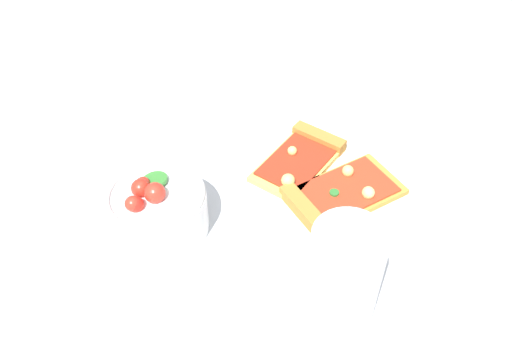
{
  "coord_description": "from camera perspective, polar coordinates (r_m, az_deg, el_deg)",
  "views": [
    {
      "loc": [
        -0.39,
        0.41,
        0.55
      ],
      "look_at": [
        0.03,
        0.07,
        0.03
      ],
      "focal_mm": 39.22,
      "sensor_mm": 36.0,
      "label": 1
    }
  ],
  "objects": [
    {
      "name": "pizza_slice_far",
      "position": [
        0.73,
        8.28,
        -2.55
      ],
      "size": [
        0.11,
        0.16,
        0.02
      ],
      "color": "gold",
      "rests_on": "plate"
    },
    {
      "name": "soda_glass",
      "position": [
        0.59,
        8.84,
        -11.06
      ],
      "size": [
        0.08,
        0.08,
        0.14
      ],
      "color": "silver",
      "rests_on": "ground_plane"
    },
    {
      "name": "plate",
      "position": [
        0.77,
        7.15,
        -1.22
      ],
      "size": [
        0.23,
        0.23,
        0.01
      ],
      "primitive_type": "cylinder",
      "color": "silver",
      "rests_on": "ground_plane"
    },
    {
      "name": "pizza_slice_near",
      "position": [
        0.78,
        4.68,
        1.27
      ],
      "size": [
        0.11,
        0.15,
        0.02
      ],
      "color": "#E5B256",
      "rests_on": "plate"
    },
    {
      "name": "paper_napkin",
      "position": [
        0.98,
        -3.72,
        10.0
      ],
      "size": [
        0.12,
        0.15,
        0.0
      ],
      "primitive_type": "cube",
      "rotation": [
        0.0,
        0.0,
        0.02
      ],
      "color": "white",
      "rests_on": "ground_plane"
    },
    {
      "name": "salad_bowl",
      "position": [
        0.7,
        -10.11,
        -3.87
      ],
      "size": [
        0.12,
        0.12,
        0.08
      ],
      "color": "white",
      "rests_on": "ground_plane"
    },
    {
      "name": "ground_plane",
      "position": [
        0.79,
        5.43,
        -0.4
      ],
      "size": [
        2.4,
        2.4,
        0.0
      ],
      "primitive_type": "plane",
      "color": "silver",
      "rests_on": "ground"
    }
  ]
}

